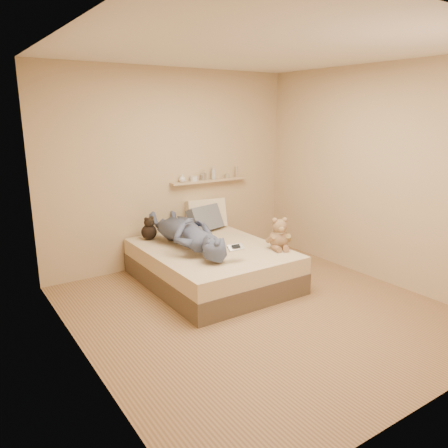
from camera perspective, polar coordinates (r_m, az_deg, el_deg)
room at (r=4.35m, az=4.78°, el=4.62°), size 3.80×3.80×3.80m
bed at (r=5.36m, az=-1.67°, el=-5.36°), size 1.50×1.90×0.45m
game_console at (r=4.74m, az=1.54°, el=-3.07°), size 0.19×0.09×0.06m
teddy_bear at (r=5.22m, az=7.22°, el=-1.55°), size 0.31×0.32×0.39m
dark_plush at (r=5.65m, az=-9.77°, el=-0.74°), size 0.20×0.20×0.30m
pillow_cream at (r=6.14m, az=-2.35°, el=1.34°), size 0.58×0.33×0.43m
pillow_grey at (r=5.98m, az=-2.47°, el=0.69°), size 0.55×0.38×0.37m
person at (r=5.25m, az=-4.86°, el=-1.05°), size 0.69×1.62×0.38m
wall_shelf at (r=6.18m, az=-1.89°, el=5.68°), size 1.20×0.12×0.03m
shelf_bottles at (r=6.11m, az=-2.73°, el=6.33°), size 0.96×0.10×0.19m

